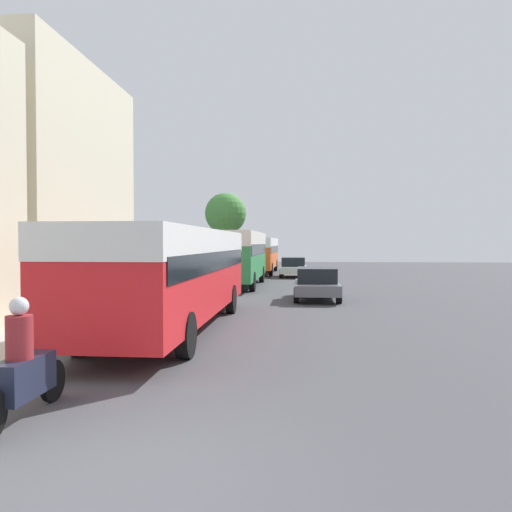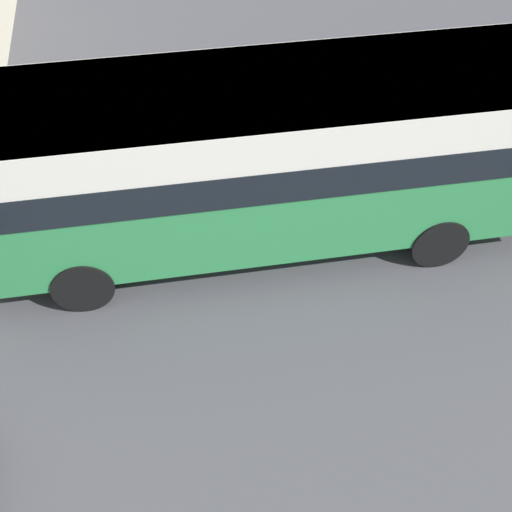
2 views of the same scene
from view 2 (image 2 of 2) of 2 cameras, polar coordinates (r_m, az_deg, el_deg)
name	(u,v)px [view 2 (image 2 of 2)]	position (r m, az deg, el deg)	size (l,w,h in m)	color
bus_following	(254,146)	(11.56, -0.17, 8.82)	(2.59, 9.60, 3.08)	#2D8447
pedestrian_near_curb	(509,81)	(16.02, 19.59, 13.03)	(0.41, 0.41, 1.71)	#232838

